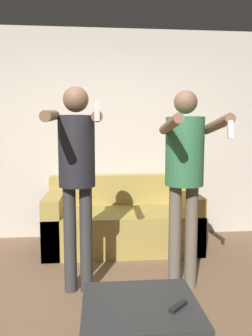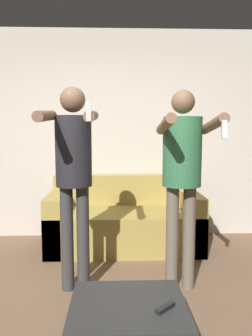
{
  "view_description": "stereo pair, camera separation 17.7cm",
  "coord_description": "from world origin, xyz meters",
  "px_view_note": "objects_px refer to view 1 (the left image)",
  "views": [
    {
      "loc": [
        -0.06,
        -2.17,
        1.4
      ],
      "look_at": [
        0.24,
        1.14,
        1.02
      ],
      "focal_mm": 35.0,
      "sensor_mm": 36.0,
      "label": 1
    },
    {
      "loc": [
        0.12,
        -2.18,
        1.4
      ],
      "look_at": [
        0.24,
        1.14,
        1.02
      ],
      "focal_mm": 35.0,
      "sensor_mm": 36.0,
      "label": 2
    }
  ],
  "objects_px": {
    "remote_on_table": "(178,306)",
    "coffee_table": "(141,309)",
    "couch": "(122,222)",
    "person_standing_left": "(77,165)",
    "person_standing_right": "(185,165)"
  },
  "relations": [
    {
      "from": "person_standing_right",
      "to": "remote_on_table",
      "type": "bearing_deg",
      "value": -106.69
    },
    {
      "from": "couch",
      "to": "remote_on_table",
      "type": "height_order",
      "value": "couch"
    },
    {
      "from": "person_standing_right",
      "to": "remote_on_table",
      "type": "distance_m",
      "value": 1.24
    },
    {
      "from": "person_standing_left",
      "to": "couch",
      "type": "bearing_deg",
      "value": 67.28
    },
    {
      "from": "remote_on_table",
      "to": "coffee_table",
      "type": "bearing_deg",
      "value": 160.55
    },
    {
      "from": "couch",
      "to": "person_standing_left",
      "type": "height_order",
      "value": "person_standing_left"
    },
    {
      "from": "remote_on_table",
      "to": "person_standing_right",
      "type": "bearing_deg",
      "value": 73.31
    },
    {
      "from": "couch",
      "to": "person_standing_right",
      "type": "distance_m",
      "value": 1.45
    },
    {
      "from": "person_standing_right",
      "to": "coffee_table",
      "type": "distance_m",
      "value": 1.28
    },
    {
      "from": "person_standing_right",
      "to": "coffee_table",
      "type": "relative_size",
      "value": 2.43
    },
    {
      "from": "person_standing_right",
      "to": "remote_on_table",
      "type": "height_order",
      "value": "person_standing_right"
    },
    {
      "from": "person_standing_left",
      "to": "person_standing_right",
      "type": "bearing_deg",
      "value": 0.14
    },
    {
      "from": "person_standing_right",
      "to": "coffee_table",
      "type": "bearing_deg",
      "value": -119.84
    },
    {
      "from": "couch",
      "to": "coffee_table",
      "type": "relative_size",
      "value": 2.5
    },
    {
      "from": "person_standing_left",
      "to": "coffee_table",
      "type": "relative_size",
      "value": 2.47
    }
  ]
}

